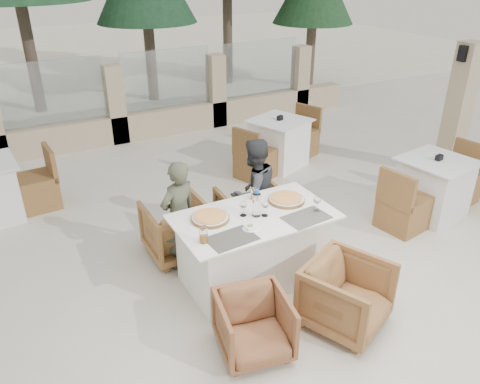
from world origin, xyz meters
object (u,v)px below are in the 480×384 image
wine_glass_corner (317,203)px  olive_dish (250,227)px  pizza_right (286,199)px  diner_left (179,216)px  beer_glass_right (254,194)px  bg_table_c (433,187)px  pizza_left (210,217)px  bg_table_b (279,143)px  wine_glass_centre (243,207)px  diner_right (254,192)px  water_bottle (256,203)px  wine_glass_near (265,208)px  armchair_near_left (254,326)px  armchair_far_right (253,216)px  beer_glass_left (203,235)px  armchair_near_right (346,296)px  dining_table (254,248)px

wine_glass_corner → olive_dish: bearing=178.6°
pizza_right → diner_left: 1.15m
beer_glass_right → bg_table_c: beer_glass_right is taller
pizza_left → beer_glass_right: beer_glass_right is taller
wine_glass_corner → bg_table_b: wine_glass_corner is taller
wine_glass_centre → diner_right: 0.80m
pizza_left → beer_glass_right: size_ratio=2.99×
water_bottle → wine_glass_corner: size_ratio=1.57×
pizza_right → pizza_left: bearing=177.8°
water_bottle → pizza_left: bearing=161.2°
pizza_left → diner_left: size_ratio=0.30×
water_bottle → diner_left: diner_left is taller
wine_glass_near → armchair_near_left: size_ratio=0.30×
olive_dish → bg_table_b: size_ratio=0.07×
olive_dish → diner_left: bearing=117.1°
diner_left → bg_table_b: diner_left is taller
armchair_far_right → armchair_near_left: bearing=62.2°
wine_glass_corner → beer_glass_left: bearing=179.0°
beer_glass_left → armchair_near_right: 1.41m
pizza_left → pizza_right: bearing=-2.2°
pizza_left → beer_glass_right: (0.59, 0.17, 0.04)m
pizza_left → wine_glass_corner: (1.02, -0.36, 0.07)m
armchair_near_right → diner_right: diner_right is taller
armchair_far_right → bg_table_c: bg_table_c is taller
water_bottle → wine_glass_corner: (0.58, -0.21, -0.05)m
pizza_left → wine_glass_centre: 0.34m
pizza_right → armchair_near_left: (-0.96, -0.99, -0.52)m
pizza_left → beer_glass_left: bearing=-123.6°
diner_right → bg_table_b: bearing=-141.4°
wine_glass_near → diner_right: diner_right is taller
bg_table_b → wine_glass_corner: bearing=-136.8°
beer_glass_right → bg_table_b: (1.70, 2.11, -0.45)m
pizza_left → bg_table_c: 3.20m
armchair_far_right → diner_left: bearing=4.9°
water_bottle → diner_right: diner_right is taller
beer_glass_right → armchair_near_left: bearing=-119.7°
diner_left → diner_right: diner_right is taller
wine_glass_centre → diner_left: size_ratio=0.15×
pizza_left → water_bottle: water_bottle is taller
water_bottle → armchair_near_left: water_bottle is taller
beer_glass_left → bg_table_c: bearing=5.1°
dining_table → armchair_near_left: (-0.51, -0.88, -0.11)m
bg_table_c → wine_glass_near: bearing=174.8°
beer_glass_right → diner_left: diner_left is taller
wine_glass_corner → bg_table_c: 2.24m
armchair_near_right → armchair_far_right: bearing=67.3°
pizza_right → wine_glass_near: (-0.36, -0.16, 0.07)m
pizza_left → wine_glass_near: size_ratio=2.05×
beer_glass_right → armchair_near_left: size_ratio=0.21×
armchair_far_right → bg_table_c: 2.45m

